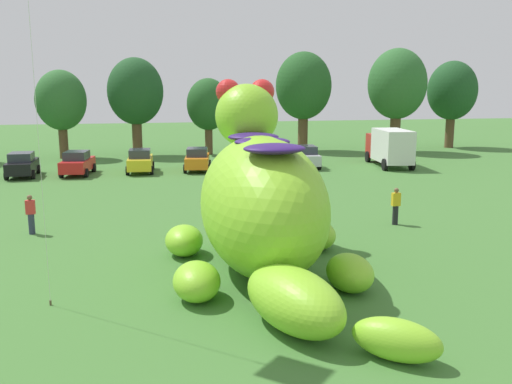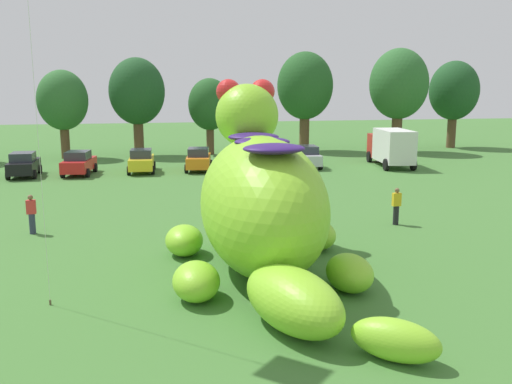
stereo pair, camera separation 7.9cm
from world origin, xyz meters
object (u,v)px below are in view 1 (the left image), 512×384
object	(u,v)px
spectator_near_inflatable	(396,206)
car_yellow	(140,161)
car_orange	(197,159)
car_green	(253,159)
car_black	(22,165)
spectator_mid_field	(228,170)
car_red	(77,163)
box_truck	(389,146)
car_silver	(305,157)
spectator_by_cars	(31,215)
giant_inflatable_creature	(263,203)

from	to	relation	value
spectator_near_inflatable	car_yellow	bearing A→B (deg)	121.55
car_orange	car_green	xyz separation A→B (m)	(4.10, -0.71, 0.00)
car_black	spectator_mid_field	distance (m)	14.79
car_red	spectator_near_inflatable	xyz separation A→B (m)	(15.76, -18.18, -0.01)
car_yellow	spectator_mid_field	size ratio (longest dim) A/B	2.45
car_orange	box_truck	size ratio (longest dim) A/B	0.65
car_red	car_yellow	bearing A→B (deg)	3.99
car_red	car_green	bearing A→B (deg)	-1.81
car_silver	spectator_near_inflatable	world-z (taller)	car_silver
car_green	spectator_by_cars	size ratio (longest dim) A/B	2.40
spectator_mid_field	car_green	bearing A→B (deg)	62.49
car_red	car_green	size ratio (longest dim) A/B	1.04
car_black	spectator_near_inflatable	distance (m)	26.60
car_red	car_orange	xyz separation A→B (m)	(8.63, 0.31, 0.00)
car_black	spectator_by_cars	world-z (taller)	car_black
car_orange	car_black	bearing A→B (deg)	-178.34
box_truck	car_silver	bearing A→B (deg)	174.53
car_black	spectator_by_cars	xyz separation A→B (m)	(3.43, -16.44, -0.01)
car_green	spectator_near_inflatable	bearing A→B (deg)	-80.30
car_silver	box_truck	distance (m)	6.82
spectator_by_cars	spectator_near_inflatable	bearing A→B (deg)	-6.04
car_silver	spectator_mid_field	world-z (taller)	car_silver
box_truck	spectator_near_inflatable	xyz separation A→B (m)	(-8.04, -17.72, -0.75)
car_red	giant_inflatable_creature	bearing A→B (deg)	-70.19
car_silver	spectator_by_cars	bearing A→B (deg)	-136.11
car_green	spectator_mid_field	distance (m)	5.97
giant_inflatable_creature	spectator_mid_field	world-z (taller)	giant_inflatable_creature
car_black	box_truck	bearing A→B (deg)	-0.87
car_orange	car_silver	world-z (taller)	same
car_orange	spectator_by_cars	world-z (taller)	car_orange
giant_inflatable_creature	car_black	world-z (taller)	giant_inflatable_creature
spectator_by_cars	box_truck	bearing A→B (deg)	33.64
car_silver	spectator_mid_field	size ratio (longest dim) A/B	2.48
car_yellow	spectator_near_inflatable	xyz separation A→B (m)	(11.35, -18.49, -0.01)
car_orange	box_truck	world-z (taller)	box_truck
car_black	car_yellow	distance (m)	8.12
spectator_mid_field	car_yellow	bearing A→B (deg)	132.79
giant_inflatable_creature	spectator_mid_field	bearing A→B (deg)	84.85
box_truck	spectator_near_inflatable	world-z (taller)	box_truck
car_green	spectator_near_inflatable	size ratio (longest dim) A/B	2.40
giant_inflatable_creature	car_yellow	world-z (taller)	giant_inflatable_creature
car_yellow	car_silver	bearing A→B (deg)	-0.59
car_orange	car_silver	distance (m)	8.43
car_yellow	car_red	bearing A→B (deg)	-176.01
car_orange	car_green	distance (m)	4.16
car_black	spectator_by_cars	bearing A→B (deg)	-78.20
car_red	spectator_near_inflatable	distance (m)	24.06
car_orange	car_green	bearing A→B (deg)	-9.86
car_green	spectator_by_cars	bearing A→B (deg)	-128.93
car_green	box_truck	distance (m)	11.10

